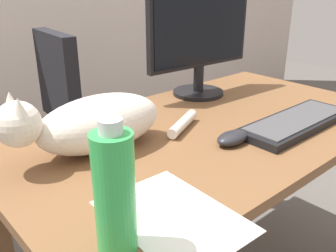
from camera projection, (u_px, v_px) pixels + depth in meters
desk at (208, 155)px, 1.22m from camera, size 1.32×0.74×0.71m
office_chair at (91, 137)px, 1.86m from camera, size 0.48×0.48×0.93m
monitor at (200, 37)px, 1.41m from camera, size 0.48×0.20×0.41m
keyboard at (296, 122)px, 1.17m from camera, size 0.44×0.15×0.03m
cat at (93, 123)px, 0.99m from camera, size 0.61×0.20×0.20m
computer_mouse at (232, 138)px, 1.05m from camera, size 0.11×0.06×0.04m
paper_sheet at (173, 216)px, 0.74m from camera, size 0.22×0.30×0.00m
water_bottle at (115, 193)px, 0.61m from camera, size 0.07×0.07×0.24m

